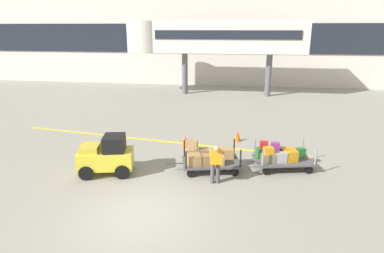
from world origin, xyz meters
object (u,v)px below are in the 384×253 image
Objects in this scene: safety_cone_far at (237,136)px; baggage_cart_middle at (280,156)px; safety_cone_near at (185,141)px; baggage_cart_lead at (208,158)px; baggage_handler at (216,162)px; baggage_tug at (107,156)px.

baggage_cart_middle is at bearing -60.41° from safety_cone_far.
baggage_cart_middle reaches higher than safety_cone_near.
baggage_cart_lead is 1.33m from baggage_handler.
safety_cone_near is at bearing 155.53° from baggage_cart_middle.
baggage_tug reaches higher than safety_cone_near.
safety_cone_near is (-1.83, 3.83, -0.59)m from baggage_handler.
baggage_handler reaches higher than safety_cone_near.
baggage_tug is at bearing -165.98° from baggage_cart_lead.
baggage_tug is at bearing -136.06° from safety_cone_far.
baggage_handler is (4.34, -0.24, 0.11)m from baggage_tug.
baggage_cart_middle is 3.13m from baggage_handler.
baggage_cart_lead is at bearing -105.84° from safety_cone_far.
baggage_cart_lead is at bearing -167.41° from baggage_cart_middle.
baggage_tug is 0.74× the size of baggage_cart_middle.
baggage_cart_middle is (6.83, 1.63, -0.22)m from baggage_tug.
baggage_tug is 6.97m from safety_cone_far.
safety_cone_far is at bearing 119.59° from baggage_cart_middle.
baggage_tug is 4.04m from baggage_cart_lead.
baggage_cart_middle reaches higher than safety_cone_far.
baggage_handler is at bearing -70.94° from baggage_cart_lead.
baggage_handler is at bearing -97.56° from safety_cone_far.
baggage_cart_middle is at bearing 13.41° from baggage_tug.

